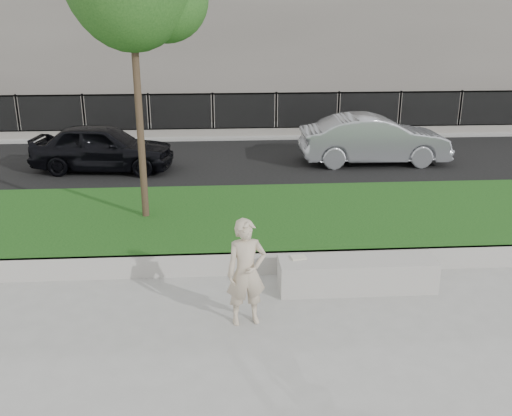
{
  "coord_description": "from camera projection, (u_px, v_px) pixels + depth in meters",
  "views": [
    {
      "loc": [
        -0.48,
        -7.78,
        4.26
      ],
      "look_at": [
        0.15,
        1.2,
        1.14
      ],
      "focal_mm": 40.0,
      "sensor_mm": 36.0,
      "label": 1
    }
  ],
  "objects": [
    {
      "name": "iron_fence",
      "position": [
        230.0,
        123.0,
        19.89
      ],
      "size": [
        32.0,
        0.3,
        1.5
      ],
      "color": "slate",
      "rests_on": "far_pavement"
    },
    {
      "name": "far_pavement",
      "position": [
        230.0,
        131.0,
        20.99
      ],
      "size": [
        34.0,
        3.0,
        0.12
      ],
      "primitive_type": "cube",
      "color": "gray",
      "rests_on": "ground"
    },
    {
      "name": "street",
      "position": [
        234.0,
        163.0,
        16.76
      ],
      "size": [
        34.0,
        7.0,
        0.04
      ],
      "primitive_type": "cube",
      "color": "black",
      "rests_on": "ground"
    },
    {
      "name": "book",
      "position": [
        299.0,
        257.0,
        9.12
      ],
      "size": [
        0.26,
        0.21,
        0.03
      ],
      "primitive_type": "cube",
      "rotation": [
        0.0,
        0.0,
        0.16
      ],
      "color": "beige",
      "rests_on": "stone_bench"
    },
    {
      "name": "grass_bank",
      "position": [
        243.0,
        223.0,
        11.52
      ],
      "size": [
        34.0,
        4.0,
        0.4
      ],
      "primitive_type": "cube",
      "color": "black",
      "rests_on": "ground"
    },
    {
      "name": "grass_kerb",
      "position": [
        248.0,
        264.0,
        9.67
      ],
      "size": [
        34.0,
        0.08,
        0.4
      ],
      "primitive_type": "cube",
      "color": "#A2A098",
      "rests_on": "ground"
    },
    {
      "name": "car_dark",
      "position": [
        103.0,
        147.0,
        15.73
      ],
      "size": [
        4.02,
        2.01,
        1.32
      ],
      "primitive_type": "imported",
      "rotation": [
        0.0,
        0.0,
        1.45
      ],
      "color": "black",
      "rests_on": "street"
    },
    {
      "name": "ground",
      "position": [
        252.0,
        304.0,
        8.76
      ],
      "size": [
        90.0,
        90.0,
        0.0
      ],
      "primitive_type": "plane",
      "color": "gray",
      "rests_on": "ground"
    },
    {
      "name": "man",
      "position": [
        246.0,
        272.0,
        8.0
      ],
      "size": [
        0.63,
        0.47,
        1.57
      ],
      "primitive_type": "imported",
      "rotation": [
        0.0,
        0.0,
        0.17
      ],
      "color": "#C1AF94",
      "rests_on": "ground"
    },
    {
      "name": "stone_bench",
      "position": [
        357.0,
        274.0,
        9.16
      ],
      "size": [
        2.51,
        0.63,
        0.51
      ],
      "primitive_type": "cube",
      "color": "#A2A098",
      "rests_on": "ground"
    },
    {
      "name": "car_silver",
      "position": [
        374.0,
        139.0,
        16.49
      ],
      "size": [
        4.26,
        1.51,
        1.4
      ],
      "primitive_type": "imported",
      "rotation": [
        0.0,
        0.0,
        1.56
      ],
      "color": "#989AA0",
      "rests_on": "street"
    }
  ]
}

